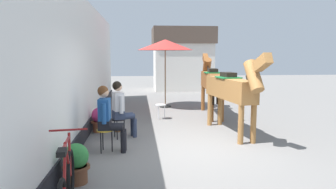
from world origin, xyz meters
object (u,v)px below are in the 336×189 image
object	(u,v)px
seated_visitor_near	(108,115)
flower_planter_far	(99,119)
saddled_horse_near	(232,89)
cafe_parasol	(165,45)
seated_visitor_far	(121,106)
satchel_bag	(119,128)
spare_stool_white	(161,106)
saddled_horse_far	(211,80)
flower_planter_near	(76,163)
leaning_bicycle	(67,187)

from	to	relation	value
seated_visitor_near	flower_planter_far	size ratio (longest dim) A/B	2.17
saddled_horse_near	cafe_parasol	xyz separation A→B (m)	(-1.30, 4.25, 1.20)
seated_visitor_far	satchel_bag	bearing A→B (deg)	97.56
flower_planter_far	spare_stool_white	bearing A→B (deg)	40.61
seated_visitor_far	saddled_horse_far	size ratio (longest dim) A/B	0.46
cafe_parasol	seated_visitor_near	bearing A→B (deg)	-107.09
cafe_parasol	satchel_bag	size ratio (longest dim) A/B	9.21
seated_visitor_far	spare_stool_white	distance (m)	2.44
saddled_horse_far	spare_stool_white	world-z (taller)	saddled_horse_far
saddled_horse_near	cafe_parasol	bearing A→B (deg)	107.06
saddled_horse_near	satchel_bag	distance (m)	3.09
seated_visitor_far	saddled_horse_near	size ratio (longest dim) A/B	0.47
cafe_parasol	spare_stool_white	xyz separation A→B (m)	(-0.34, -2.18, -1.96)
seated_visitor_near	seated_visitor_far	xyz separation A→B (m)	(0.21, 1.08, 0.00)
flower_planter_near	satchel_bag	distance (m)	3.34
spare_stool_white	satchel_bag	world-z (taller)	spare_stool_white
saddled_horse_near	saddled_horse_far	xyz separation A→B (m)	(0.09, 2.58, 0.00)
seated_visitor_near	seated_visitor_far	bearing A→B (deg)	79.08
seated_visitor_far	flower_planter_far	bearing A→B (deg)	132.22
flower_planter_far	spare_stool_white	distance (m)	2.26
flower_planter_near	cafe_parasol	xyz separation A→B (m)	(2.01, 6.96, 2.03)
cafe_parasol	spare_stool_white	size ratio (longest dim) A/B	5.61
saddled_horse_far	flower_planter_far	xyz separation A→B (m)	(-3.45, -1.98, -0.82)
saddled_horse_far	flower_planter_near	distance (m)	6.35
saddled_horse_far	satchel_bag	xyz separation A→B (m)	(-2.93, -1.99, -1.06)
seated_visitor_far	leaning_bicycle	world-z (taller)	seated_visitor_far
leaning_bicycle	seated_visitor_far	bearing A→B (deg)	82.84
saddled_horse_far	spare_stool_white	xyz separation A→B (m)	(-1.73, -0.51, -0.76)
saddled_horse_near	saddled_horse_far	distance (m)	2.58
cafe_parasol	spare_stool_white	world-z (taller)	cafe_parasol
saddled_horse_near	satchel_bag	xyz separation A→B (m)	(-2.84, 0.59, -1.06)
saddled_horse_far	satchel_bag	distance (m)	3.70
seated_visitor_far	saddled_horse_far	world-z (taller)	saddled_horse_far
seated_visitor_far	leaning_bicycle	size ratio (longest dim) A/B	0.79
leaning_bicycle	cafe_parasol	world-z (taller)	cafe_parasol
spare_stool_white	cafe_parasol	bearing A→B (deg)	81.16
flower_planter_far	seated_visitor_near	bearing A→B (deg)	-77.21
saddled_horse_near	spare_stool_white	world-z (taller)	saddled_horse_near
saddled_horse_near	spare_stool_white	xyz separation A→B (m)	(-1.64, 2.07, -0.76)
seated_visitor_far	saddled_horse_near	bearing A→B (deg)	1.44
saddled_horse_far	satchel_bag	world-z (taller)	saddled_horse_far
seated_visitor_far	flower_planter_far	distance (m)	1.00
saddled_horse_far	spare_stool_white	bearing A→B (deg)	-163.56
saddled_horse_far	flower_planter_far	distance (m)	4.07
spare_stool_white	flower_planter_near	bearing A→B (deg)	-109.30
saddled_horse_far	leaning_bicycle	xyz separation A→B (m)	(-3.31, -6.35, -0.76)
saddled_horse_far	satchel_bag	bearing A→B (deg)	-145.82
flower_planter_far	seated_visitor_far	bearing A→B (deg)	-47.78
flower_planter_near	cafe_parasol	bearing A→B (deg)	73.87
saddled_horse_near	flower_planter_far	size ratio (longest dim) A/B	4.67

